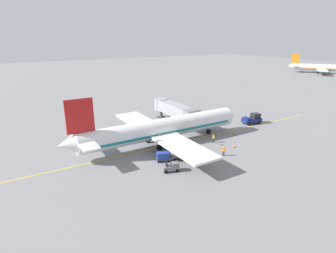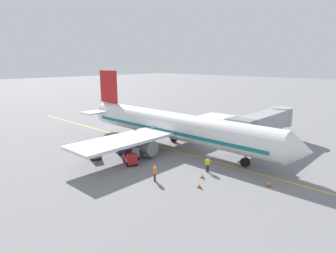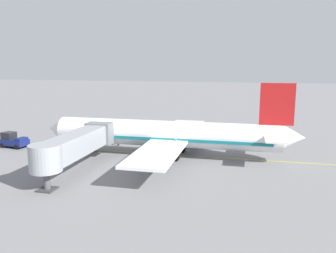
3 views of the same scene
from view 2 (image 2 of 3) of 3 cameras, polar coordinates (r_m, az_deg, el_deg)
ground_plane at (r=39.25m, az=2.36°, el=-5.11°), size 400.00×400.00×0.00m
gate_lead_in_line at (r=39.25m, az=2.36°, el=-5.10°), size 0.24×80.00×0.01m
parked_airliner at (r=40.47m, az=0.87°, el=0.13°), size 30.03×37.22×10.63m
jet_bridge at (r=43.65m, az=18.57°, el=0.75°), size 15.84×3.50×4.98m
baggage_tug_lead at (r=37.74m, az=-14.47°, el=-5.12°), size 1.89×2.74×1.62m
baggage_tug_trailing at (r=34.86m, az=-7.52°, el=-6.31°), size 2.08×2.77×1.62m
baggage_cart_front at (r=36.72m, az=-7.19°, el=-4.92°), size 2.01×2.95×1.58m
baggage_cart_second_in_train at (r=39.15m, az=-9.33°, el=-3.87°), size 2.01×2.95×1.58m
ground_crew_wing_walker at (r=29.78m, az=-2.67°, el=-9.11°), size 0.68×0.43×1.69m
ground_crew_loader at (r=32.37m, az=7.91°, el=-7.39°), size 0.71×0.36×1.69m
safety_cone_nose_left at (r=30.55m, az=19.50°, el=-10.63°), size 0.36×0.36×0.59m
safety_cone_nose_right at (r=28.71m, az=6.25°, el=-11.48°), size 0.36×0.36×0.59m
safety_cone_wing_tip at (r=30.97m, az=6.84°, el=-9.63°), size 0.36×0.36×0.59m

